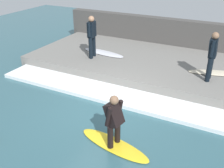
{
  "coord_description": "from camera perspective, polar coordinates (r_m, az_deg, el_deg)",
  "views": [
    {
      "loc": [
        -6.07,
        -3.38,
        4.41
      ],
      "look_at": [
        0.54,
        0.0,
        0.7
      ],
      "focal_mm": 42.0,
      "sensor_mm": 36.0,
      "label": 1
    }
  ],
  "objects": [
    {
      "name": "ground_plane",
      "position": [
        8.23,
        -1.71,
        -5.85
      ],
      "size": [
        28.0,
        28.0,
        0.0
      ],
      "primitive_type": "plane",
      "color": "#335B66"
    },
    {
      "name": "concrete_ledge",
      "position": [
        11.2,
        7.54,
        4.39
      ],
      "size": [
        4.4,
        9.88,
        0.45
      ],
      "primitive_type": "cube",
      "color": "slate",
      "rests_on": "ground_plane"
    },
    {
      "name": "back_wall",
      "position": [
        13.23,
        11.44,
        10.34
      ],
      "size": [
        0.5,
        10.37,
        1.66
      ],
      "primitive_type": "cube",
      "color": "#474442",
      "rests_on": "ground_plane"
    },
    {
      "name": "wave_foam_crest",
      "position": [
        8.93,
        1.24,
        -2.56
      ],
      "size": [
        1.19,
        9.39,
        0.13
      ],
      "primitive_type": "cube",
      "color": "white",
      "rests_on": "ground_plane"
    },
    {
      "name": "surfboard_riding",
      "position": [
        6.86,
        0.42,
        -13.1
      ],
      "size": [
        0.93,
        2.13,
        0.06
      ],
      "color": "yellow",
      "rests_on": "ground_plane"
    },
    {
      "name": "surfer_riding",
      "position": [
        6.38,
        0.45,
        -7.53
      ],
      "size": [
        0.53,
        0.48,
        1.4
      ],
      "color": "black",
      "rests_on": "surfboard_riding"
    },
    {
      "name": "surfer_waiting_near",
      "position": [
        9.42,
        20.96,
        6.15
      ],
      "size": [
        0.58,
        0.27,
        1.69
      ],
      "color": "black",
      "rests_on": "concrete_ledge"
    },
    {
      "name": "surfboard_waiting_near",
      "position": [
        10.37,
        21.95,
        2.27
      ],
      "size": [
        1.14,
        2.14,
        0.06
      ],
      "color": "beige",
      "rests_on": "concrete_ledge"
    },
    {
      "name": "surfer_waiting_far",
      "position": [
        10.94,
        -4.42,
        10.67
      ],
      "size": [
        0.58,
        0.29,
        1.74
      ],
      "color": "black",
      "rests_on": "concrete_ledge"
    },
    {
      "name": "surfboard_waiting_far",
      "position": [
        11.65,
        -1.85,
        6.83
      ],
      "size": [
        0.82,
        2.12,
        0.06
      ],
      "color": "silver",
      "rests_on": "concrete_ledge"
    }
  ]
}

